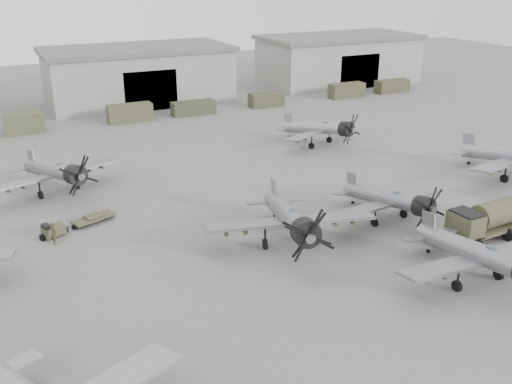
% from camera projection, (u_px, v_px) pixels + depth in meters
% --- Properties ---
extents(ground, '(220.00, 220.00, 0.00)m').
position_uv_depth(ground, '(372.00, 274.00, 40.56)').
color(ground, slate).
rests_on(ground, ground).
extents(hangar_center, '(29.00, 14.80, 8.70)m').
position_uv_depth(hangar_center, '(138.00, 74.00, 90.80)').
color(hangar_center, '#AAA99F').
rests_on(hangar_center, ground).
extents(hangar_right, '(29.00, 14.80, 8.70)m').
position_uv_depth(hangar_right, '(339.00, 59.00, 106.20)').
color(hangar_right, '#AAA99F').
rests_on(hangar_right, ground).
extents(support_truck_2, '(4.96, 2.20, 2.63)m').
position_uv_depth(support_truck_2, '(24.00, 123.00, 74.39)').
color(support_truck_2, '#494B31').
rests_on(support_truck_2, ground).
extents(support_truck_3, '(6.23, 2.20, 2.47)m').
position_uv_depth(support_truck_3, '(130.00, 113.00, 80.05)').
color(support_truck_3, '#47482F').
rests_on(support_truck_3, ground).
extents(support_truck_4, '(6.45, 2.20, 1.98)m').
position_uv_depth(support_truck_4, '(193.00, 108.00, 83.99)').
color(support_truck_4, '#393F29').
rests_on(support_truck_4, ground).
extents(support_truck_5, '(5.41, 2.20, 2.17)m').
position_uv_depth(support_truck_5, '(266.00, 100.00, 88.83)').
color(support_truck_5, '#3D3E28').
rests_on(support_truck_5, ground).
extents(support_truck_6, '(6.11, 2.20, 2.36)m').
position_uv_depth(support_truck_6, '(347.00, 90.00, 94.89)').
color(support_truck_6, '#42432B').
rests_on(support_truck_6, ground).
extents(support_truck_7, '(6.08, 2.20, 2.16)m').
position_uv_depth(support_truck_7, '(392.00, 86.00, 98.74)').
color(support_truck_7, '#3F3F29').
rests_on(support_truck_7, ground).
extents(aircraft_near_1, '(12.39, 11.15, 4.97)m').
position_uv_depth(aircraft_near_1, '(484.00, 256.00, 38.25)').
color(aircraft_near_1, gray).
rests_on(aircraft_near_1, ground).
extents(aircraft_mid_1, '(13.32, 11.99, 5.30)m').
position_uv_depth(aircraft_mid_1, '(291.00, 219.00, 43.57)').
color(aircraft_mid_1, gray).
rests_on(aircraft_mid_1, ground).
extents(aircraft_mid_2, '(11.37, 10.24, 4.52)m').
position_uv_depth(aircraft_mid_2, '(392.00, 200.00, 48.03)').
color(aircraft_mid_2, gray).
rests_on(aircraft_mid_2, ground).
extents(aircraft_far_0, '(12.30, 11.08, 4.94)m').
position_uv_depth(aircraft_far_0, '(57.00, 172.00, 54.04)').
color(aircraft_far_0, gray).
rests_on(aircraft_far_0, ground).
extents(aircraft_far_1, '(11.65, 10.52, 4.70)m').
position_uv_depth(aircraft_far_1, '(322.00, 129.00, 68.86)').
color(aircraft_far_1, gray).
rests_on(aircraft_far_1, ground).
extents(fuel_tanker, '(7.85, 3.83, 2.98)m').
position_uv_depth(fuel_tanker, '(491.00, 217.00, 45.55)').
color(fuel_tanker, '#47462E').
rests_on(fuel_tanker, ground).
extents(tug_trailer, '(6.33, 3.31, 1.27)m').
position_uv_depth(tug_trailer, '(69.00, 226.00, 46.96)').
color(tug_trailer, '#47452E').
rests_on(tug_trailer, ground).
extents(ground_crew, '(0.66, 0.79, 1.86)m').
position_uv_depth(ground_crew, '(54.00, 233.00, 44.65)').
color(ground_crew, '#3C3927').
rests_on(ground_crew, ground).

